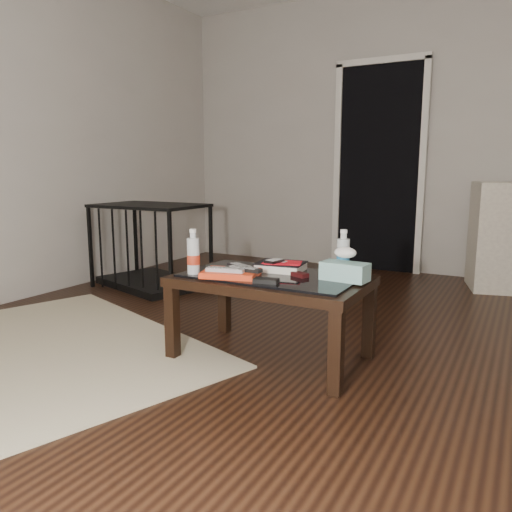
# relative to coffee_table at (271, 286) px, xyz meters

# --- Properties ---
(ground) EXTENTS (5.00, 5.00, 0.00)m
(ground) POSITION_rel_coffee_table_xyz_m (0.23, 0.19, -0.40)
(ground) COLOR black
(ground) RESTS_ON ground
(room_shell) EXTENTS (5.00, 5.00, 5.00)m
(room_shell) POSITION_rel_coffee_table_xyz_m (0.23, 0.19, 1.22)
(room_shell) COLOR #B8B2AA
(room_shell) RESTS_ON ground
(doorway) EXTENTS (0.90, 0.08, 2.07)m
(doorway) POSITION_rel_coffee_table_xyz_m (-0.17, 2.66, 0.63)
(doorway) COLOR black
(doorway) RESTS_ON ground
(coffee_table) EXTENTS (1.00, 0.60, 0.46)m
(coffee_table) POSITION_rel_coffee_table_xyz_m (0.00, 0.00, 0.00)
(coffee_table) COLOR black
(coffee_table) RESTS_ON ground
(rug) EXTENTS (2.38, 2.07, 0.01)m
(rug) POSITION_rel_coffee_table_xyz_m (-1.19, -0.54, -0.39)
(rug) COLOR #BAAE90
(rug) RESTS_ON ground
(pet_crate) EXTENTS (1.03, 0.83, 0.71)m
(pet_crate) POSITION_rel_coffee_table_xyz_m (-1.67, 1.00, -0.17)
(pet_crate) COLOR black
(pet_crate) RESTS_ON ground
(magazines) EXTENTS (0.33, 0.28, 0.03)m
(magazines) POSITION_rel_coffee_table_xyz_m (-0.16, -0.14, 0.08)
(magazines) COLOR red
(magazines) RESTS_ON coffee_table
(remote_silver) EXTENTS (0.21, 0.09, 0.02)m
(remote_silver) POSITION_rel_coffee_table_xyz_m (-0.17, -0.18, 0.11)
(remote_silver) COLOR #A1A1A6
(remote_silver) RESTS_ON magazines
(remote_black_front) EXTENTS (0.20, 0.05, 0.02)m
(remote_black_front) POSITION_rel_coffee_table_xyz_m (-0.10, -0.12, 0.11)
(remote_black_front) COLOR black
(remote_black_front) RESTS_ON magazines
(remote_black_back) EXTENTS (0.20, 0.13, 0.02)m
(remote_black_back) POSITION_rel_coffee_table_xyz_m (-0.14, -0.07, 0.11)
(remote_black_back) COLOR black
(remote_black_back) RESTS_ON magazines
(textbook) EXTENTS (0.27, 0.23, 0.05)m
(textbook) POSITION_rel_coffee_table_xyz_m (0.00, 0.11, 0.09)
(textbook) COLOR black
(textbook) RESTS_ON coffee_table
(dvd_mailers) EXTENTS (0.21, 0.16, 0.01)m
(dvd_mailers) POSITION_rel_coffee_table_xyz_m (0.01, 0.11, 0.11)
(dvd_mailers) COLOR red
(dvd_mailers) RESTS_ON textbook
(ipod) EXTENTS (0.09, 0.12, 0.02)m
(ipod) POSITION_rel_coffee_table_xyz_m (-0.02, 0.07, 0.12)
(ipod) COLOR black
(ipod) RESTS_ON dvd_mailers
(flip_phone) EXTENTS (0.10, 0.08, 0.02)m
(flip_phone) POSITION_rel_coffee_table_xyz_m (0.15, 0.02, 0.08)
(flip_phone) COLOR black
(flip_phone) RESTS_ON coffee_table
(wallet) EXTENTS (0.13, 0.09, 0.02)m
(wallet) POSITION_rel_coffee_table_xyz_m (0.07, -0.18, 0.07)
(wallet) COLOR black
(wallet) RESTS_ON coffee_table
(water_bottle_left) EXTENTS (0.08, 0.08, 0.24)m
(water_bottle_left) POSITION_rel_coffee_table_xyz_m (-0.37, -0.18, 0.18)
(water_bottle_left) COLOR silver
(water_bottle_left) RESTS_ON coffee_table
(water_bottle_right) EXTENTS (0.08, 0.08, 0.24)m
(water_bottle_right) POSITION_rel_coffee_table_xyz_m (0.33, 0.18, 0.18)
(water_bottle_right) COLOR silver
(water_bottle_right) RESTS_ON coffee_table
(tissue_box) EXTENTS (0.24, 0.14, 0.09)m
(tissue_box) POSITION_rel_coffee_table_xyz_m (0.38, 0.05, 0.11)
(tissue_box) COLOR teal
(tissue_box) RESTS_ON coffee_table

